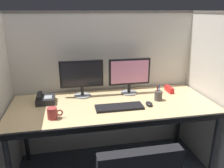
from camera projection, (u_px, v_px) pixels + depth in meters
cubicle_partition_rear at (105, 84)px, 2.51m from camera, size 2.21×0.06×1.57m
cubicle_partition_right at (215, 95)px, 2.18m from camera, size 0.06×1.41×1.57m
desk at (113, 109)px, 2.11m from camera, size 1.90×0.80×0.74m
monitor_left at (82, 76)px, 2.22m from camera, size 0.43×0.17×0.37m
monitor_right at (129, 74)px, 2.30m from camera, size 0.43×0.17×0.37m
keyboard_main at (119, 107)px, 2.01m from camera, size 0.43×0.15×0.02m
computer_mouse at (149, 104)px, 2.06m from camera, size 0.06×0.10×0.04m
desk_phone at (45, 99)px, 2.12m from camera, size 0.17×0.19×0.09m
pen_cup at (158, 96)px, 2.17m from camera, size 0.08×0.08×0.16m
red_stapler at (169, 89)px, 2.41m from camera, size 0.04×0.15×0.06m
coffee_mug at (53, 113)px, 1.81m from camera, size 0.13×0.08×0.09m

